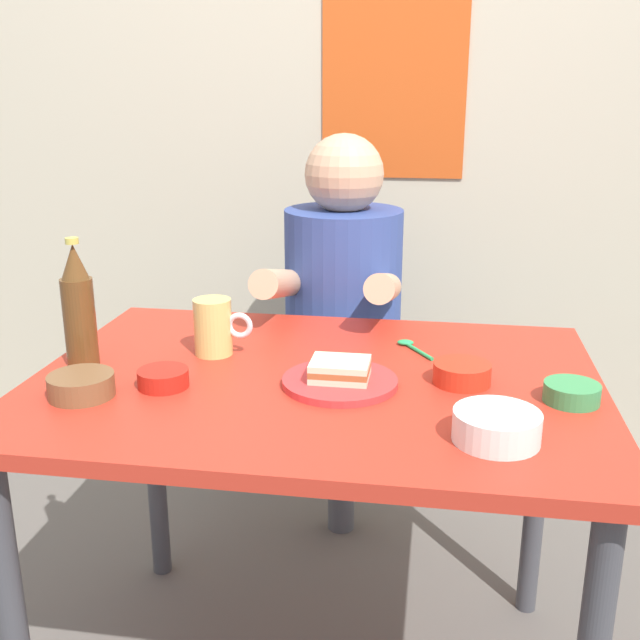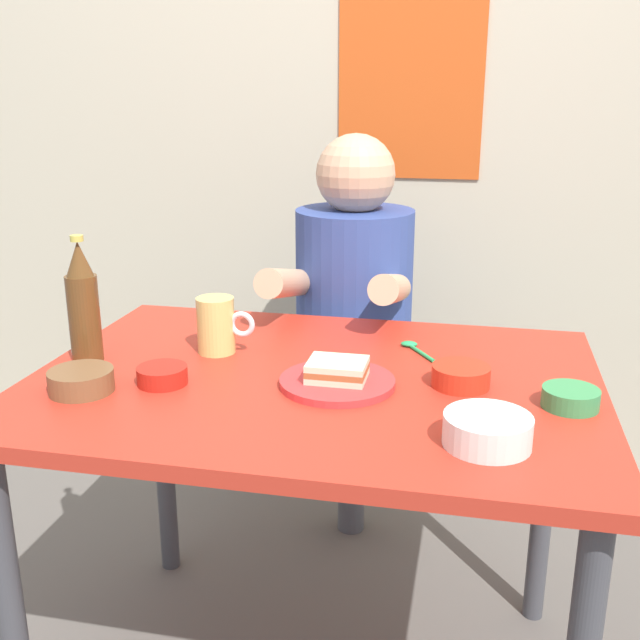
{
  "view_description": "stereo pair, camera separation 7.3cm",
  "coord_description": "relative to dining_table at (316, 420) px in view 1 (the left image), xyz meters",
  "views": [
    {
      "loc": [
        0.23,
        -1.34,
        1.28
      ],
      "look_at": [
        0.0,
        0.05,
        0.84
      ],
      "focal_mm": 41.91,
      "sensor_mm": 36.0,
      "label": 1
    },
    {
      "loc": [
        0.3,
        -1.33,
        1.28
      ],
      "look_at": [
        0.0,
        0.05,
        0.84
      ],
      "focal_mm": 41.91,
      "sensor_mm": 36.0,
      "label": 2
    }
  ],
  "objects": [
    {
      "name": "person_seated",
      "position": [
        -0.03,
        0.62,
        0.12
      ],
      "size": [
        0.33,
        0.56,
        0.72
      ],
      "color": "#33478C",
      "rests_on": "stool"
    },
    {
      "name": "condiment_bowl_brown",
      "position": [
        -0.41,
        -0.17,
        0.12
      ],
      "size": [
        0.12,
        0.12,
        0.04
      ],
      "color": "brown",
      "rests_on": "dining_table"
    },
    {
      "name": "stool",
      "position": [
        -0.03,
        0.63,
        -0.3
      ],
      "size": [
        0.34,
        0.34,
        0.45
      ],
      "color": "#4C4C51",
      "rests_on": "ground"
    },
    {
      "name": "plate_orange",
      "position": [
        0.05,
        -0.04,
        0.1
      ],
      "size": [
        0.22,
        0.22,
        0.01
      ],
      "primitive_type": "cylinder",
      "color": "red",
      "rests_on": "dining_table"
    },
    {
      "name": "sauce_bowl_chili",
      "position": [
        0.28,
        0.01,
        0.12
      ],
      "size": [
        0.11,
        0.11,
        0.04
      ],
      "color": "red",
      "rests_on": "dining_table"
    },
    {
      "name": "sandwich",
      "position": [
        0.05,
        -0.04,
        0.13
      ],
      "size": [
        0.11,
        0.09,
        0.04
      ],
      "color": "beige",
      "rests_on": "plate_orange"
    },
    {
      "name": "beer_bottle",
      "position": [
        -0.48,
        -0.01,
        0.21
      ],
      "size": [
        0.06,
        0.06,
        0.26
      ],
      "color": "#593819",
      "rests_on": "dining_table"
    },
    {
      "name": "dining_table",
      "position": [
        0.0,
        0.0,
        0.0
      ],
      "size": [
        1.1,
        0.8,
        0.74
      ],
      "color": "#B72D1E",
      "rests_on": "ground"
    },
    {
      "name": "beer_mug",
      "position": [
        -0.23,
        0.09,
        0.15
      ],
      "size": [
        0.13,
        0.08,
        0.12
      ],
      "color": "#D1BC66",
      "rests_on": "dining_table"
    },
    {
      "name": "wall_back",
      "position": [
        0.0,
        1.05,
        0.65
      ],
      "size": [
        4.4,
        0.09,
        2.6
      ],
      "color": "#BCB299",
      "rests_on": "ground"
    },
    {
      "name": "spoon",
      "position": [
        0.18,
        0.2,
        0.1
      ],
      "size": [
        0.08,
        0.11,
        0.01
      ],
      "color": "#26A559",
      "rests_on": "dining_table"
    },
    {
      "name": "rice_bowl_white",
      "position": [
        0.33,
        -0.23,
        0.12
      ],
      "size": [
        0.14,
        0.14,
        0.05
      ],
      "color": "silver",
      "rests_on": "dining_table"
    },
    {
      "name": "dip_bowl_green",
      "position": [
        0.47,
        -0.05,
        0.11
      ],
      "size": [
        0.1,
        0.1,
        0.03
      ],
      "color": "#388C4C",
      "rests_on": "dining_table"
    },
    {
      "name": "sambal_bowl_red",
      "position": [
        -0.28,
        -0.1,
        0.11
      ],
      "size": [
        0.1,
        0.1,
        0.03
      ],
      "color": "#B21E14",
      "rests_on": "dining_table"
    }
  ]
}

